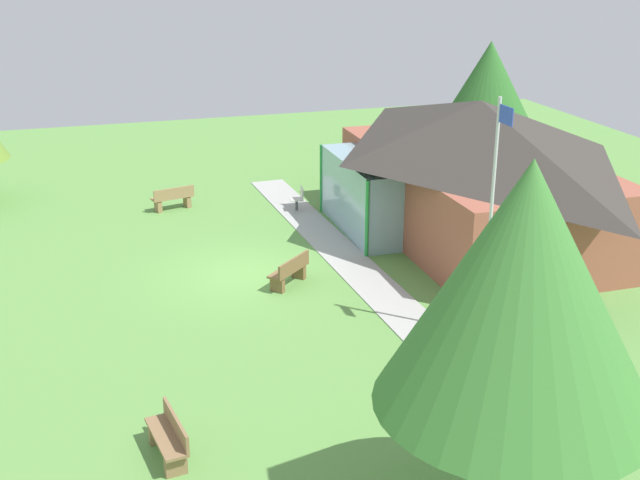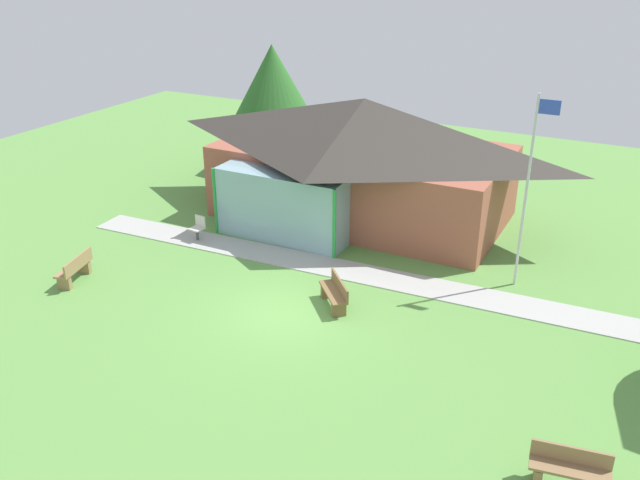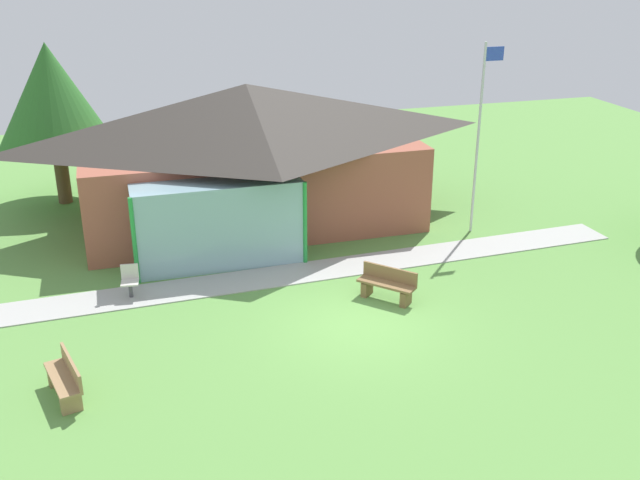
{
  "view_description": "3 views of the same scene",
  "coord_description": "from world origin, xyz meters",
  "px_view_note": "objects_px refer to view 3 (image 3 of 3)",
  "views": [
    {
      "loc": [
        20.98,
        -4.24,
        9.0
      ],
      "look_at": [
        0.39,
        2.07,
        0.96
      ],
      "focal_mm": 44.96,
      "sensor_mm": 36.0,
      "label": 1
    },
    {
      "loc": [
        8.49,
        -14.26,
        9.72
      ],
      "look_at": [
        -0.34,
        2.87,
        1.01
      ],
      "focal_mm": 38.08,
      "sensor_mm": 36.0,
      "label": 2
    },
    {
      "loc": [
        -5.3,
        -14.71,
        8.54
      ],
      "look_at": [
        -0.39,
        1.91,
        1.44
      ],
      "focal_mm": 41.36,
      "sensor_mm": 36.0,
      "label": 3
    }
  ],
  "objects_px": {
    "pavilion": "(247,152)",
    "bench_mid_left": "(66,380)",
    "flagpole": "(480,131)",
    "tree_behind_pavilion_left": "(51,96)",
    "bench_rear_near_path": "(387,285)",
    "patio_chair_west": "(130,282)"
  },
  "relations": [
    {
      "from": "bench_mid_left",
      "to": "pavilion",
      "type": "bearing_deg",
      "value": -46.19
    },
    {
      "from": "bench_rear_near_path",
      "to": "tree_behind_pavilion_left",
      "type": "relative_size",
      "value": 0.26
    },
    {
      "from": "flagpole",
      "to": "tree_behind_pavilion_left",
      "type": "height_order",
      "value": "flagpole"
    },
    {
      "from": "tree_behind_pavilion_left",
      "to": "flagpole",
      "type": "bearing_deg",
      "value": -27.72
    },
    {
      "from": "pavilion",
      "to": "bench_mid_left",
      "type": "relative_size",
      "value": 7.24
    },
    {
      "from": "flagpole",
      "to": "bench_mid_left",
      "type": "distance_m",
      "value": 13.71
    },
    {
      "from": "bench_mid_left",
      "to": "patio_chair_west",
      "type": "distance_m",
      "value": 4.48
    },
    {
      "from": "tree_behind_pavilion_left",
      "to": "bench_rear_near_path",
      "type": "bearing_deg",
      "value": -51.7
    },
    {
      "from": "tree_behind_pavilion_left",
      "to": "bench_mid_left",
      "type": "bearing_deg",
      "value": -88.53
    },
    {
      "from": "flagpole",
      "to": "pavilion",
      "type": "bearing_deg",
      "value": 156.19
    },
    {
      "from": "bench_rear_near_path",
      "to": "bench_mid_left",
      "type": "bearing_deg",
      "value": 63.68
    },
    {
      "from": "pavilion",
      "to": "patio_chair_west",
      "type": "xyz_separation_m",
      "value": [
        -4.02,
        -4.6,
        -1.88
      ]
    },
    {
      "from": "pavilion",
      "to": "patio_chair_west",
      "type": "distance_m",
      "value": 6.39
    },
    {
      "from": "bench_mid_left",
      "to": "bench_rear_near_path",
      "type": "height_order",
      "value": "same"
    },
    {
      "from": "bench_mid_left",
      "to": "bench_rear_near_path",
      "type": "bearing_deg",
      "value": -88.16
    },
    {
      "from": "bench_rear_near_path",
      "to": "patio_chair_west",
      "type": "bearing_deg",
      "value": 29.87
    },
    {
      "from": "patio_chair_west",
      "to": "tree_behind_pavilion_left",
      "type": "height_order",
      "value": "tree_behind_pavilion_left"
    },
    {
      "from": "bench_mid_left",
      "to": "bench_rear_near_path",
      "type": "xyz_separation_m",
      "value": [
        7.73,
        2.24,
        0.0
      ]
    },
    {
      "from": "pavilion",
      "to": "bench_rear_near_path",
      "type": "xyz_separation_m",
      "value": [
        2.24,
        -6.59,
        -1.9
      ]
    },
    {
      "from": "bench_rear_near_path",
      "to": "tree_behind_pavilion_left",
      "type": "distance_m",
      "value": 13.41
    },
    {
      "from": "pavilion",
      "to": "bench_rear_near_path",
      "type": "relative_size",
      "value": 8.06
    },
    {
      "from": "patio_chair_west",
      "to": "pavilion",
      "type": "bearing_deg",
      "value": -124.12
    }
  ]
}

